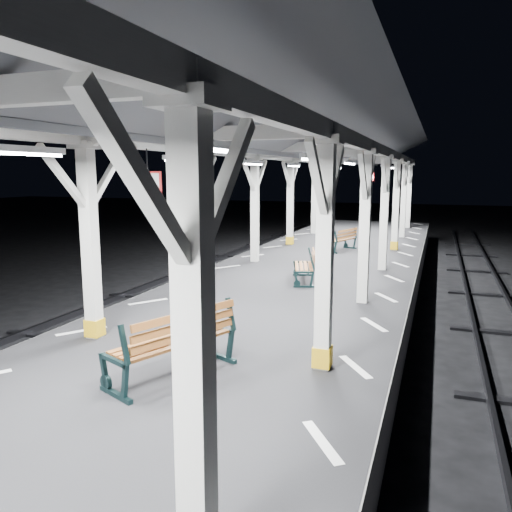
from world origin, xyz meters
The scene contains 7 objects.
ground centered at (0.00, 0.00, 0.00)m, with size 120.00×120.00×0.00m, color black.
platform centered at (0.00, 0.00, 0.50)m, with size 6.00×50.00×1.00m, color black.
hazard_stripes_right centered at (2.45, 0.00, 1.00)m, with size 1.00×48.00×0.01m, color silver.
canopy centered at (0.00, -0.02, 4.56)m, with size 5.40×49.00×4.65m.
bench_mid centered at (0.20, 0.94, 1.54)m, with size 1.35×1.99×1.01m.
bench_far centered at (0.32, 7.66, 1.43)m, with size 0.95×1.59×0.81m.
bench_extra centered at (0.26, 13.15, 1.44)m, with size 1.00×1.60×0.82m.
Camera 1 is at (3.47, -4.82, 3.82)m, focal length 35.00 mm.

